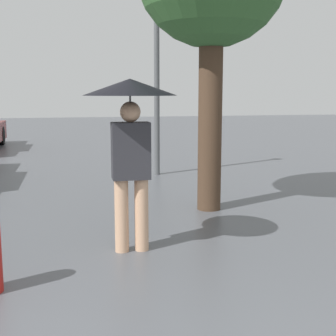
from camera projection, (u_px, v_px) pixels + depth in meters
name	position (u px, v px, depth m)	size (l,w,h in m)	color
pedestrian	(130.00, 119.00, 4.86)	(0.98, 0.98, 1.84)	tan
street_lamp	(157.00, 59.00, 9.37)	(0.25, 0.25, 3.92)	#515456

